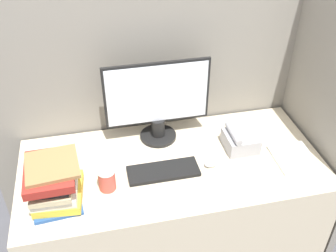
{
  "coord_description": "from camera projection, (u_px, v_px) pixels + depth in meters",
  "views": [
    {
      "loc": [
        -0.36,
        -1.15,
        2.12
      ],
      "look_at": [
        -0.01,
        0.41,
        0.94
      ],
      "focal_mm": 42.0,
      "sensor_mm": 36.0,
      "label": 1
    }
  ],
  "objects": [
    {
      "name": "mouse",
      "position": [
        210.0,
        164.0,
        2.06
      ],
      "size": [
        0.07,
        0.04,
        0.04
      ],
      "color": "silver",
      "rests_on": "desk"
    },
    {
      "name": "desk_telephone",
      "position": [
        240.0,
        141.0,
        2.16
      ],
      "size": [
        0.17,
        0.18,
        0.12
      ],
      "color": "#99999E",
      "rests_on": "desk"
    },
    {
      "name": "book_stack",
      "position": [
        54.0,
        182.0,
        1.81
      ],
      "size": [
        0.26,
        0.29,
        0.23
      ],
      "color": "#264C8C",
      "rests_on": "desk"
    },
    {
      "name": "coffee_cup",
      "position": [
        107.0,
        179.0,
        1.9
      ],
      "size": [
        0.09,
        0.09,
        0.12
      ],
      "color": "#BF4C3F",
      "rests_on": "desk"
    },
    {
      "name": "cubicle_panel_rear",
      "position": [
        157.0,
        100.0,
        2.33
      ],
      "size": [
        2.0,
        0.04,
        1.73
      ],
      "color": "gray",
      "rests_on": "ground_plane"
    },
    {
      "name": "monitor",
      "position": [
        157.0,
        103.0,
        2.13
      ],
      "size": [
        0.58,
        0.21,
        0.48
      ],
      "color": "black",
      "rests_on": "desk"
    },
    {
      "name": "keyboard",
      "position": [
        163.0,
        171.0,
        2.02
      ],
      "size": [
        0.37,
        0.14,
        0.02
      ],
      "color": "black",
      "rests_on": "desk"
    },
    {
      "name": "cubicle_panel_right",
      "position": [
        319.0,
        119.0,
        2.17
      ],
      "size": [
        0.04,
        0.81,
        1.73
      ],
      "color": "gray",
      "rests_on": "ground_plane"
    },
    {
      "name": "desk",
      "position": [
        172.0,
        209.0,
        2.3
      ],
      "size": [
        1.6,
        0.75,
        0.72
      ],
      "color": "beige",
      "rests_on": "ground_plane"
    },
    {
      "name": "paper_pile",
      "position": [
        294.0,
        158.0,
        2.11
      ],
      "size": [
        0.21,
        0.24,
        0.02
      ],
      "color": "white",
      "rests_on": "desk"
    }
  ]
}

